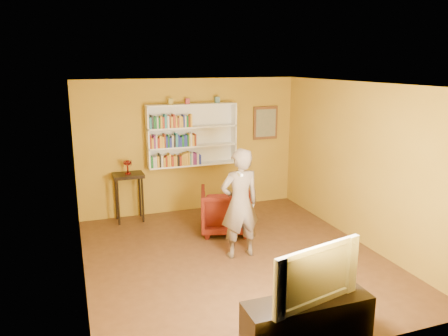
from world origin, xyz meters
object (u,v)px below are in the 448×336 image
(console_table, at_px, (128,182))
(person, at_px, (240,203))
(bookshelf, at_px, (191,135))
(tv_cabinet, at_px, (307,321))
(ruby_lustre, at_px, (127,164))
(armchair, at_px, (225,210))
(television, at_px, (310,272))

(console_table, relative_size, person, 0.54)
(bookshelf, distance_m, tv_cabinet, 4.85)
(console_table, bearing_deg, tv_cabinet, -73.94)
(ruby_lustre, bearing_deg, console_table, 116.57)
(console_table, distance_m, tv_cabinet, 4.71)
(console_table, relative_size, tv_cabinet, 0.65)
(bookshelf, distance_m, ruby_lustre, 1.39)
(ruby_lustre, distance_m, tv_cabinet, 4.76)
(armchair, bearing_deg, television, 103.01)
(armchair, height_order, television, television)
(ruby_lustre, relative_size, armchair, 0.30)
(bookshelf, relative_size, television, 1.56)
(person, bearing_deg, console_table, -59.18)
(armchair, bearing_deg, bookshelf, -61.68)
(ruby_lustre, xyz_separation_m, person, (1.41, -2.20, -0.26))
(ruby_lustre, xyz_separation_m, tv_cabinet, (1.30, -4.50, -0.87))
(ruby_lustre, relative_size, tv_cabinet, 0.18)
(bookshelf, relative_size, armchair, 2.02)
(bookshelf, bearing_deg, console_table, -173.02)
(bookshelf, xyz_separation_m, armchair, (0.25, -1.31, -1.19))
(console_table, relative_size, armchair, 1.05)
(console_table, bearing_deg, television, -73.94)
(person, height_order, tv_cabinet, person)
(console_table, relative_size, television, 0.81)
(ruby_lustre, relative_size, person, 0.15)
(television, bearing_deg, bookshelf, 76.49)
(person, bearing_deg, ruby_lustre, -59.18)
(bookshelf, bearing_deg, person, -87.31)
(person, relative_size, tv_cabinet, 1.22)
(console_table, bearing_deg, ruby_lustre, -63.43)
(ruby_lustre, height_order, television, ruby_lustre)
(armchair, bearing_deg, ruby_lustre, -19.11)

